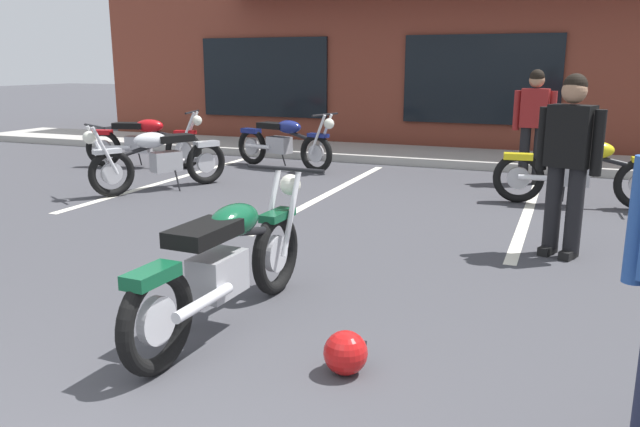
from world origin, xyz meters
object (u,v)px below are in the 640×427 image
(helmet_on_pavement, at_px, (346,353))
(person_in_shorts_foreground, at_px, (569,155))
(motorcycle_blue_standard, at_px, (144,141))
(person_near_building, at_px, (534,120))
(motorcycle_silver_naked, at_px, (284,142))
(motorcycle_black_cruiser, at_px, (581,170))
(motorcycle_red_sportbike, at_px, (159,158))
(motorcycle_foreground_classic, at_px, (226,261))

(helmet_on_pavement, bearing_deg, person_in_shorts_foreground, 69.53)
(motorcycle_blue_standard, relative_size, person_near_building, 1.24)
(motorcycle_silver_naked, relative_size, person_near_building, 1.23)
(person_in_shorts_foreground, relative_size, person_near_building, 1.00)
(motorcycle_silver_naked, bearing_deg, helmet_on_pavement, -62.23)
(person_near_building, bearing_deg, motorcycle_silver_naked, -178.21)
(motorcycle_silver_naked, xyz_separation_m, person_in_shorts_foreground, (4.52, -3.57, 0.49))
(person_near_building, bearing_deg, person_in_shorts_foreground, -81.89)
(motorcycle_black_cruiser, distance_m, person_near_building, 1.61)
(motorcycle_black_cruiser, xyz_separation_m, person_in_shorts_foreground, (-0.16, -2.32, 0.49))
(person_near_building, bearing_deg, motorcycle_blue_standard, -171.77)
(motorcycle_red_sportbike, bearing_deg, helmet_on_pavement, -44.28)
(helmet_on_pavement, bearing_deg, motorcycle_blue_standard, 134.89)
(motorcycle_foreground_classic, xyz_separation_m, motorcycle_silver_naked, (-2.44, 6.15, 0.00))
(motorcycle_foreground_classic, relative_size, motorcycle_silver_naked, 1.02)
(motorcycle_black_cruiser, bearing_deg, motorcycle_foreground_classic, -114.52)
(motorcycle_red_sportbike, distance_m, motorcycle_blue_standard, 2.13)
(motorcycle_foreground_classic, height_order, motorcycle_black_cruiser, same)
(motorcycle_silver_naked, relative_size, helmet_on_pavement, 7.93)
(motorcycle_blue_standard, bearing_deg, motorcycle_silver_naked, 18.95)
(motorcycle_blue_standard, bearing_deg, person_near_building, 8.23)
(motorcycle_foreground_classic, xyz_separation_m, motorcycle_red_sportbike, (-3.28, 3.80, 0.00))
(motorcycle_red_sportbike, bearing_deg, person_in_shorts_foreground, -12.87)
(motorcycle_silver_naked, xyz_separation_m, helmet_on_pavement, (3.43, -6.51, -0.33))
(motorcycle_silver_naked, height_order, person_near_building, person_near_building)
(motorcycle_foreground_classic, height_order, person_near_building, person_near_building)
(motorcycle_red_sportbike, relative_size, motorcycle_blue_standard, 0.93)
(motorcycle_foreground_classic, bearing_deg, motorcycle_blue_standard, 131.32)
(motorcycle_red_sportbike, relative_size, person_near_building, 1.15)
(motorcycle_blue_standard, relative_size, person_in_shorts_foreground, 1.24)
(motorcycle_foreground_classic, bearing_deg, person_near_building, 76.14)
(motorcycle_red_sportbike, xyz_separation_m, motorcycle_blue_standard, (-1.44, 1.57, 0.00))
(motorcycle_black_cruiser, xyz_separation_m, motorcycle_blue_standard, (-6.96, 0.47, 0.00))
(motorcycle_black_cruiser, bearing_deg, motorcycle_blue_standard, 176.13)
(person_in_shorts_foreground, bearing_deg, motorcycle_blue_standard, 157.67)
(motorcycle_red_sportbike, bearing_deg, person_near_building, 27.13)
(person_in_shorts_foreground, bearing_deg, motorcycle_red_sportbike, 167.13)
(person_near_building, bearing_deg, motorcycle_red_sportbike, -152.87)
(motorcycle_silver_naked, distance_m, person_near_building, 4.02)
(helmet_on_pavement, bearing_deg, motorcycle_foreground_classic, 160.14)
(person_near_building, bearing_deg, helmet_on_pavement, -94.89)
(motorcycle_foreground_classic, relative_size, helmet_on_pavement, 8.11)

